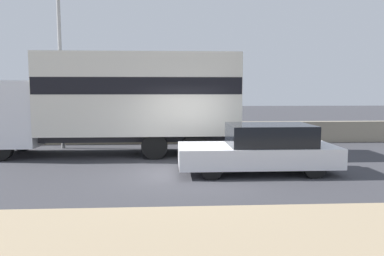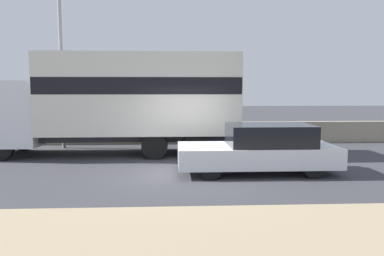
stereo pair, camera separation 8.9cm
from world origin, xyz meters
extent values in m
plane|color=#38383D|center=(0.00, 0.00, 0.00)|extent=(80.00, 80.00, 0.00)
cube|color=gray|center=(0.00, 5.78, 0.46)|extent=(60.00, 0.35, 0.91)
cylinder|color=gray|center=(-4.77, 4.71, 3.58)|extent=(0.14, 0.14, 7.17)
cube|color=silver|center=(-6.10, 3.16, 1.49)|extent=(2.23, 2.29, 2.21)
cube|color=#2D2D33|center=(-1.58, 3.16, 0.65)|extent=(6.80, 1.30, 0.25)
cube|color=silver|center=(-1.58, 3.16, 2.15)|extent=(6.80, 2.36, 2.76)
cube|color=black|center=(-1.58, 3.16, 2.43)|extent=(6.76, 2.38, 0.55)
cylinder|color=black|center=(-6.10, 4.14, 0.43)|extent=(0.87, 0.28, 0.87)
cylinder|color=black|center=(0.29, 2.19, 0.43)|extent=(0.87, 0.28, 0.87)
cylinder|color=black|center=(0.29, 4.14, 0.43)|extent=(0.87, 0.28, 0.87)
cylinder|color=black|center=(-1.07, 2.19, 0.43)|extent=(0.87, 0.28, 0.87)
cylinder|color=black|center=(-1.07, 4.14, 0.43)|extent=(0.87, 0.28, 0.87)
cube|color=silver|center=(1.87, 0.02, 0.50)|extent=(4.37, 1.73, 0.55)
cube|color=black|center=(2.21, 0.02, 1.06)|extent=(2.27, 1.59, 0.58)
cylinder|color=black|center=(0.51, -0.73, 0.29)|extent=(0.59, 0.20, 0.59)
cylinder|color=black|center=(0.51, 0.77, 0.29)|extent=(0.59, 0.20, 0.59)
cylinder|color=black|center=(3.22, -0.73, 0.29)|extent=(0.59, 0.20, 0.59)
cylinder|color=black|center=(3.22, 0.77, 0.29)|extent=(0.59, 0.20, 0.59)
camera|label=1|loc=(-0.53, -10.15, 2.34)|focal=35.00mm
camera|label=2|loc=(-0.44, -10.16, 2.34)|focal=35.00mm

